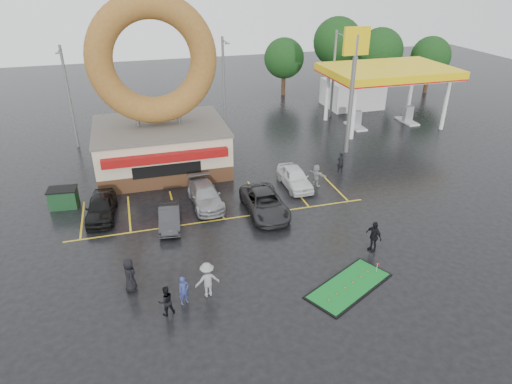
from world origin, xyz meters
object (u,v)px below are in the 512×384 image
object	(u,v)px
streetlight_left	(69,95)
car_silver	(205,195)
car_black	(101,207)
person_cameraman	(374,236)
donut_shop	(158,115)
car_dgrey	(170,217)
gas_station	(372,82)
streetlight_right	(334,72)
streetlight_mid	(224,82)
car_grey	(265,203)
shell_sign	(354,68)
car_white	(295,177)
putting_green	(349,286)
person_blue	(184,290)
dumpster	(64,198)

from	to	relation	value
streetlight_left	car_silver	bearing A→B (deg)	-56.93
car_black	person_cameraman	world-z (taller)	person_cameraman
donut_shop	car_silver	bearing A→B (deg)	-73.00
car_dgrey	car_silver	world-z (taller)	car_silver
gas_station	person_cameraman	bearing A→B (deg)	-117.92
streetlight_right	car_dgrey	xyz separation A→B (m)	(-19.51, -18.34, -4.16)
gas_station	streetlight_mid	xyz separation A→B (m)	(-16.00, -0.02, 1.08)
car_black	person_cameraman	bearing A→B (deg)	-23.71
car_grey	streetlight_mid	bearing A→B (deg)	86.53
donut_shop	car_black	bearing A→B (deg)	-123.76
donut_shop	car_black	size ratio (longest dim) A/B	3.06
shell_sign	donut_shop	bearing A→B (deg)	176.53
person_cameraman	shell_sign	bearing A→B (deg)	140.49
streetlight_mid	shell_sign	bearing A→B (deg)	-44.73
car_black	car_white	bearing A→B (deg)	8.47
shell_sign	car_dgrey	world-z (taller)	shell_sign
car_grey	streetlight_right	bearing A→B (deg)	54.83
donut_shop	putting_green	world-z (taller)	donut_shop
streetlight_left	car_white	world-z (taller)	streetlight_left
shell_sign	person_blue	xyz separation A→B (m)	(-16.67, -16.12, -6.61)
streetlight_right	person_blue	xyz separation A→B (m)	(-19.67, -26.03, -4.01)
dumpster	donut_shop	bearing A→B (deg)	39.30
car_black	dumpster	distance (m)	3.34
donut_shop	person_blue	size ratio (longest dim) A/B	8.75
streetlight_left	dumpster	world-z (taller)	streetlight_left
donut_shop	car_grey	xyz separation A→B (m)	(5.81, -9.47, -3.73)
gas_station	person_blue	distance (m)	34.59
streetlight_right	person_cameraman	bearing A→B (deg)	-109.03
donut_shop	car_white	xyz separation A→B (m)	(9.16, -6.24, -3.72)
shell_sign	streetlight_left	xyz separation A→B (m)	(-23.00, 7.92, -2.60)
streetlight_left	car_white	bearing A→B (deg)	-39.22
car_silver	car_grey	size ratio (longest dim) A/B	0.90
gas_station	dumpster	bearing A→B (deg)	-157.02
person_cameraman	car_white	bearing A→B (deg)	169.75
car_black	dumpster	xyz separation A→B (m)	(-2.51, 2.20, -0.10)
shell_sign	car_dgrey	distance (m)	19.73
car_grey	person_blue	distance (m)	10.00
streetlight_right	car_grey	distance (m)	23.01
car_black	gas_station	bearing A→B (deg)	33.61
gas_station	streetlight_left	size ratio (longest dim) A/B	1.52
car_silver	shell_sign	bearing A→B (deg)	21.76
dumpster	gas_station	bearing A→B (deg)	28.41
shell_sign	person_blue	world-z (taller)	shell_sign
putting_green	streetlight_left	bearing A→B (deg)	120.44
car_black	dumpster	bearing A→B (deg)	143.97
streetlight_left	putting_green	xyz separation A→B (m)	(14.76, -25.13, -4.74)
streetlight_left	car_silver	xyz separation A→B (m)	(9.19, -14.12, -4.09)
car_white	car_grey	bearing A→B (deg)	-135.76
streetlight_right	person_blue	distance (m)	32.88
streetlight_mid	car_silver	world-z (taller)	streetlight_mid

